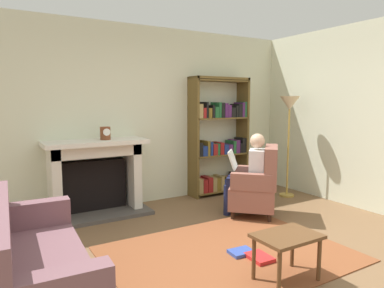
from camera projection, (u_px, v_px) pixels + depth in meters
name	position (u px, v px, depth m)	size (l,w,h in m)	color
ground	(247.00, 266.00, 3.34)	(14.00, 14.00, 0.00)	brown
back_wall	(142.00, 116.00, 5.35)	(5.60, 0.10, 2.70)	beige
side_wall_right	(327.00, 115.00, 5.59)	(0.10, 5.20, 2.70)	beige
area_rug	(228.00, 254.00, 3.60)	(2.40, 1.80, 0.01)	brown
fireplace	(95.00, 175.00, 4.82)	(1.40, 0.64, 1.05)	#4C4742
mantel_clock	(105.00, 133.00, 4.73)	(0.14, 0.14, 0.18)	brown
bookshelf	(219.00, 140.00, 5.89)	(1.05, 0.32, 1.97)	brown
armchair_reading	(258.00, 185.00, 4.78)	(0.89, 0.89, 0.97)	#331E14
seated_reader	(249.00, 171.00, 4.79)	(0.58, 0.58, 1.14)	silver
sofa_floral	(30.00, 272.00, 2.58)	(0.79, 1.73, 0.85)	#754F57
side_table	(287.00, 242.00, 3.03)	(0.56, 0.39, 0.43)	brown
scattered_books	(251.00, 255.00, 3.52)	(0.31, 0.43, 0.04)	#334CA5
floor_lamp	(289.00, 112.00, 5.65)	(0.32, 0.32, 1.65)	#B7933F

